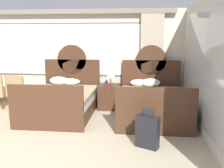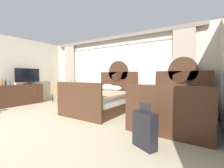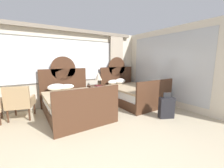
{
  "view_description": "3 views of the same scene",
  "coord_description": "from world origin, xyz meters",
  "px_view_note": "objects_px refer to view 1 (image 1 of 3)",
  "views": [
    {
      "loc": [
        2.1,
        -3.1,
        1.94
      ],
      "look_at": [
        1.55,
        2.09,
        0.92
      ],
      "focal_mm": 38.81,
      "sensor_mm": 36.0,
      "label": 1
    },
    {
      "loc": [
        3.14,
        -1.29,
        1.15
      ],
      "look_at": [
        0.97,
        2.07,
        0.94
      ],
      "focal_mm": 24.08,
      "sensor_mm": 36.0,
      "label": 2
    },
    {
      "loc": [
        -0.99,
        -1.34,
        1.59
      ],
      "look_at": [
        1.33,
        2.25,
        0.87
      ],
      "focal_mm": 22.56,
      "sensor_mm": 36.0,
      "label": 3
    }
  ],
  "objects_px": {
    "book_on_nightstand": "(108,85)",
    "bed_near_window": "(62,101)",
    "bed_near_mirror": "(152,103)",
    "suitcase_on_floor": "(147,132)",
    "table_lamp_on_nightstand": "(111,72)",
    "nightstand_between_beds": "(109,97)",
    "armchair_by_window_left": "(20,90)"
  },
  "relations": [
    {
      "from": "armchair_by_window_left",
      "to": "suitcase_on_floor",
      "type": "relative_size",
      "value": 1.29
    },
    {
      "from": "nightstand_between_beds",
      "to": "table_lamp_on_nightstand",
      "type": "height_order",
      "value": "table_lamp_on_nightstand"
    },
    {
      "from": "nightstand_between_beds",
      "to": "book_on_nightstand",
      "type": "height_order",
      "value": "book_on_nightstand"
    },
    {
      "from": "nightstand_between_beds",
      "to": "suitcase_on_floor",
      "type": "bearing_deg",
      "value": -67.8
    },
    {
      "from": "bed_near_mirror",
      "to": "table_lamp_on_nightstand",
      "type": "height_order",
      "value": "bed_near_mirror"
    },
    {
      "from": "armchair_by_window_left",
      "to": "bed_near_window",
      "type": "bearing_deg",
      "value": -17.99
    },
    {
      "from": "book_on_nightstand",
      "to": "suitcase_on_floor",
      "type": "distance_m",
      "value": 2.44
    },
    {
      "from": "bed_near_mirror",
      "to": "book_on_nightstand",
      "type": "bearing_deg",
      "value": 154.96
    },
    {
      "from": "bed_near_window",
      "to": "table_lamp_on_nightstand",
      "type": "height_order",
      "value": "bed_near_window"
    },
    {
      "from": "book_on_nightstand",
      "to": "armchair_by_window_left",
      "type": "relative_size",
      "value": 0.28
    },
    {
      "from": "bed_near_window",
      "to": "bed_near_mirror",
      "type": "bearing_deg",
      "value": -0.03
    },
    {
      "from": "book_on_nightstand",
      "to": "suitcase_on_floor",
      "type": "xyz_separation_m",
      "value": [
        0.98,
        -2.2,
        -0.38
      ]
    },
    {
      "from": "nightstand_between_beds",
      "to": "book_on_nightstand",
      "type": "relative_size",
      "value": 2.53
    },
    {
      "from": "bed_near_mirror",
      "to": "book_on_nightstand",
      "type": "relative_size",
      "value": 8.35
    },
    {
      "from": "book_on_nightstand",
      "to": "suitcase_on_floor",
      "type": "bearing_deg",
      "value": -65.97
    },
    {
      "from": "bed_near_window",
      "to": "book_on_nightstand",
      "type": "distance_m",
      "value": 1.25
    },
    {
      "from": "bed_near_mirror",
      "to": "book_on_nightstand",
      "type": "height_order",
      "value": "bed_near_mirror"
    },
    {
      "from": "table_lamp_on_nightstand",
      "to": "bed_near_window",
      "type": "bearing_deg",
      "value": -151.26
    },
    {
      "from": "bed_near_mirror",
      "to": "table_lamp_on_nightstand",
      "type": "relative_size",
      "value": 4.34
    },
    {
      "from": "bed_near_mirror",
      "to": "armchair_by_window_left",
      "type": "xyz_separation_m",
      "value": [
        -3.56,
        0.43,
        0.13
      ]
    },
    {
      "from": "book_on_nightstand",
      "to": "bed_near_window",
      "type": "bearing_deg",
      "value": -153.72
    },
    {
      "from": "bed_near_mirror",
      "to": "nightstand_between_beds",
      "type": "relative_size",
      "value": 3.3
    },
    {
      "from": "nightstand_between_beds",
      "to": "book_on_nightstand",
      "type": "distance_m",
      "value": 0.36
    },
    {
      "from": "book_on_nightstand",
      "to": "table_lamp_on_nightstand",
      "type": "bearing_deg",
      "value": 53.74
    },
    {
      "from": "nightstand_between_beds",
      "to": "armchair_by_window_left",
      "type": "height_order",
      "value": "armchair_by_window_left"
    },
    {
      "from": "bed_near_mirror",
      "to": "bed_near_window",
      "type": "bearing_deg",
      "value": 179.97
    },
    {
      "from": "bed_near_mirror",
      "to": "suitcase_on_floor",
      "type": "bearing_deg",
      "value": -95.87
    },
    {
      "from": "nightstand_between_beds",
      "to": "armchair_by_window_left",
      "type": "xyz_separation_m",
      "value": [
        -2.45,
        -0.22,
        0.17
      ]
    },
    {
      "from": "suitcase_on_floor",
      "to": "nightstand_between_beds",
      "type": "bearing_deg",
      "value": 112.2
    },
    {
      "from": "bed_near_mirror",
      "to": "suitcase_on_floor",
      "type": "distance_m",
      "value": 1.67
    },
    {
      "from": "bed_near_mirror",
      "to": "nightstand_between_beds",
      "type": "distance_m",
      "value": 1.29
    },
    {
      "from": "book_on_nightstand",
      "to": "nightstand_between_beds",
      "type": "bearing_deg",
      "value": 72.33
    }
  ]
}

